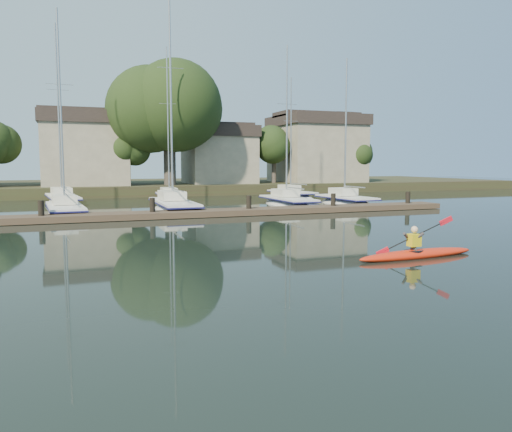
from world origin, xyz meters
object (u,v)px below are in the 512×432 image
object	(u,v)px
sailboat_2	(174,214)
sailboat_4	(346,207)
sailboat_5	(63,206)
sailboat_7	(292,199)
sailboat_1	(65,218)
sailboat_3	(287,208)
sailboat_6	(170,202)
dock	(202,213)
kayak	(417,252)

from	to	relation	value
sailboat_2	sailboat_4	xyz separation A→B (m)	(13.65, 0.44, 0.00)
sailboat_5	sailboat_7	distance (m)	20.22
sailboat_1	sailboat_5	world-z (taller)	sailboat_5
sailboat_3	sailboat_4	world-z (taller)	sailboat_3
sailboat_6	sailboat_3	bearing A→B (deg)	-45.10
sailboat_5	sailboat_6	bearing A→B (deg)	-5.27
dock	sailboat_3	world-z (taller)	sailboat_3
sailboat_5	sailboat_6	world-z (taller)	sailboat_5
dock	sailboat_1	bearing A→B (deg)	152.83
sailboat_6	sailboat_7	size ratio (longest dim) A/B	1.15
sailboat_1	sailboat_3	size ratio (longest dim) A/B	1.05
sailboat_3	sailboat_5	distance (m)	18.13
sailboat_6	sailboat_7	bearing A→B (deg)	2.99
sailboat_2	sailboat_6	xyz separation A→B (m)	(1.51, 9.52, 0.04)
sailboat_3	sailboat_6	bearing A→B (deg)	130.98
kayak	dock	size ratio (longest dim) A/B	0.14
dock	sailboat_2	world-z (taller)	sailboat_2
sailboat_3	sailboat_6	distance (m)	11.28
sailboat_1	sailboat_7	world-z (taller)	sailboat_1
sailboat_4	sailboat_2	bearing A→B (deg)	179.69
sailboat_6	sailboat_4	bearing A→B (deg)	-32.94
sailboat_3	sailboat_7	distance (m)	9.30
kayak	sailboat_2	bearing A→B (deg)	99.43
sailboat_2	sailboat_1	bearing A→B (deg)	-177.78
sailboat_5	sailboat_7	size ratio (longest dim) A/B	1.25
sailboat_3	sailboat_7	bearing A→B (deg)	63.60
sailboat_3	sailboat_7	size ratio (longest dim) A/B	1.07
sailboat_5	sailboat_7	xyz separation A→B (m)	(20.22, -0.01, 0.01)
sailboat_4	sailboat_6	distance (m)	15.16
sailboat_1	sailboat_4	xyz separation A→B (m)	(20.54, 0.63, -0.01)
sailboat_7	kayak	bearing A→B (deg)	-112.52
sailboat_7	sailboat_3	bearing A→B (deg)	-122.57
kayak	sailboat_7	bearing A→B (deg)	70.10
kayak	sailboat_6	distance (m)	29.38
sailboat_2	sailboat_3	xyz separation A→B (m)	(8.92, 1.01, 0.01)
kayak	sailboat_4	world-z (taller)	sailboat_4
dock	sailboat_2	xyz separation A→B (m)	(-0.94, 4.21, -0.41)
sailboat_7	dock	bearing A→B (deg)	-137.99
sailboat_7	sailboat_6	bearing A→B (deg)	172.91
sailboat_4	dock	bearing A→B (deg)	-162.06
sailboat_2	sailboat_6	bearing A→B (deg)	81.62
sailboat_1	sailboat_4	world-z (taller)	sailboat_1
kayak	sailboat_3	world-z (taller)	sailboat_3
dock	sailboat_7	world-z (taller)	sailboat_7
sailboat_4	sailboat_7	distance (m)	8.93
kayak	sailboat_5	world-z (taller)	sailboat_5
kayak	sailboat_2	size ratio (longest dim) A/B	0.30
dock	sailboat_2	distance (m)	4.33
sailboat_4	sailboat_7	world-z (taller)	sailboat_4
sailboat_4	sailboat_5	bearing A→B (deg)	154.67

